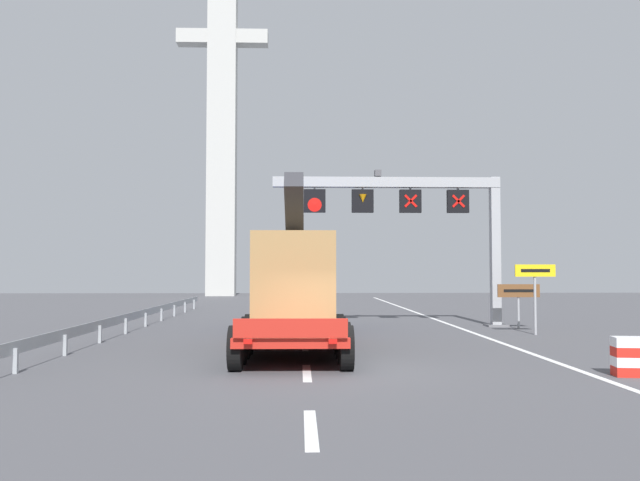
% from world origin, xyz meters
% --- Properties ---
extents(ground, '(112.00, 112.00, 0.00)m').
position_xyz_m(ground, '(0.00, 0.00, 0.00)').
color(ground, '#4C4C51').
extents(lane_markings, '(0.20, 68.72, 0.01)m').
position_xyz_m(lane_markings, '(-0.41, 27.06, 0.01)').
color(lane_markings, silver).
rests_on(lane_markings, ground).
extents(edge_line_right, '(0.20, 63.00, 0.01)m').
position_xyz_m(edge_line_right, '(6.20, 12.00, 0.01)').
color(edge_line_right, silver).
rests_on(edge_line_right, ground).
extents(overhead_lane_gantry, '(10.26, 0.90, 6.86)m').
position_xyz_m(overhead_lane_gantry, '(4.53, 12.45, 5.24)').
color(overhead_lane_gantry, '#9EA0A5').
rests_on(overhead_lane_gantry, ground).
extents(heavy_haul_truck_red, '(3.11, 14.08, 5.30)m').
position_xyz_m(heavy_haul_truck_red, '(-0.71, 7.26, 1.99)').
color(heavy_haul_truck_red, red).
rests_on(heavy_haul_truck_red, ground).
extents(exit_sign_yellow, '(1.55, 0.15, 2.67)m').
position_xyz_m(exit_sign_yellow, '(8.39, 8.57, 2.03)').
color(exit_sign_yellow, '#9EA0A5').
rests_on(exit_sign_yellow, ground).
extents(tourist_info_sign_brown, '(1.78, 0.15, 1.87)m').
position_xyz_m(tourist_info_sign_brown, '(8.59, 11.09, 1.44)').
color(tourist_info_sign_brown, '#9EA0A5').
rests_on(tourist_info_sign_brown, ground).
extents(crash_barrier_striped, '(1.06, 0.64, 0.90)m').
position_xyz_m(crash_barrier_striped, '(7.16, -1.21, 0.45)').
color(crash_barrier_striped, red).
rests_on(crash_barrier_striped, ground).
extents(guardrail_left, '(0.13, 29.41, 0.76)m').
position_xyz_m(guardrail_left, '(-7.34, 12.70, 0.56)').
color(guardrail_left, '#999EA3').
rests_on(guardrail_left, ground).
extents(bridge_pylon_distant, '(9.00, 2.00, 41.29)m').
position_xyz_m(bridge_pylon_distant, '(-8.29, 48.30, 21.04)').
color(bridge_pylon_distant, '#B7B7B2').
rests_on(bridge_pylon_distant, ground).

